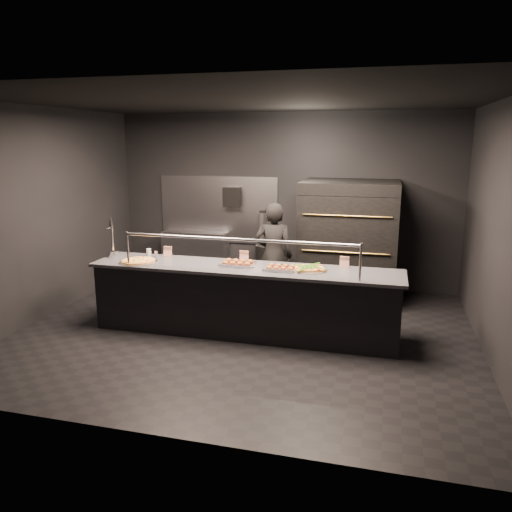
# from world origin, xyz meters

# --- Properties ---
(room) EXTENTS (6.04, 6.00, 3.00)m
(room) POSITION_xyz_m (-0.02, 0.05, 1.50)
(room) COLOR black
(room) RESTS_ON ground
(service_counter) EXTENTS (4.10, 0.78, 1.37)m
(service_counter) POSITION_xyz_m (0.00, -0.00, 0.46)
(service_counter) COLOR black
(service_counter) RESTS_ON ground
(pizza_oven) EXTENTS (1.50, 1.23, 1.91)m
(pizza_oven) POSITION_xyz_m (1.20, 1.90, 0.97)
(pizza_oven) COLOR black
(pizza_oven) RESTS_ON ground
(prep_shelf) EXTENTS (1.20, 0.35, 0.90)m
(prep_shelf) POSITION_xyz_m (-1.60, 2.32, 0.45)
(prep_shelf) COLOR #99999E
(prep_shelf) RESTS_ON ground
(towel_dispenser) EXTENTS (0.30, 0.20, 0.35)m
(towel_dispenser) POSITION_xyz_m (-0.90, 2.39, 1.55)
(towel_dispenser) COLOR black
(towel_dispenser) RESTS_ON room
(fire_extinguisher) EXTENTS (0.14, 0.14, 0.51)m
(fire_extinguisher) POSITION_xyz_m (-0.35, 2.40, 1.06)
(fire_extinguisher) COLOR #B2B2B7
(fire_extinguisher) RESTS_ON room
(beer_tap) EXTENTS (0.15, 0.22, 0.60)m
(beer_tap) POSITION_xyz_m (-1.95, 0.07, 1.09)
(beer_tap) COLOR silver
(beer_tap) RESTS_ON service_counter
(round_pizza) EXTENTS (0.52, 0.52, 0.03)m
(round_pizza) POSITION_xyz_m (-1.45, -0.12, 0.94)
(round_pizza) COLOR silver
(round_pizza) RESTS_ON service_counter
(slider_tray_a) EXTENTS (0.50, 0.42, 0.07)m
(slider_tray_a) POSITION_xyz_m (-0.10, 0.05, 0.95)
(slider_tray_a) COLOR silver
(slider_tray_a) RESTS_ON service_counter
(slider_tray_b) EXTENTS (0.44, 0.35, 0.06)m
(slider_tray_b) POSITION_xyz_m (0.50, -0.04, 0.94)
(slider_tray_b) COLOR silver
(slider_tray_b) RESTS_ON service_counter
(square_pizza) EXTENTS (0.46, 0.46, 0.05)m
(square_pizza) POSITION_xyz_m (0.85, 0.05, 0.94)
(square_pizza) COLOR silver
(square_pizza) RESTS_ON service_counter
(condiment_jar) EXTENTS (0.17, 0.07, 0.11)m
(condiment_jar) POSITION_xyz_m (-1.43, 0.22, 0.97)
(condiment_jar) COLOR silver
(condiment_jar) RESTS_ON service_counter
(tent_cards) EXTENTS (2.59, 0.04, 0.15)m
(tent_cards) POSITION_xyz_m (-0.00, 0.28, 1.00)
(tent_cards) COLOR white
(tent_cards) RESTS_ON service_counter
(trash_bin) EXTENTS (0.45, 0.45, 0.75)m
(trash_bin) POSITION_xyz_m (-0.20, 2.22, 0.37)
(trash_bin) COLOR black
(trash_bin) RESTS_ON ground
(worker) EXTENTS (0.63, 0.44, 1.63)m
(worker) POSITION_xyz_m (0.13, 1.17, 0.81)
(worker) COLOR black
(worker) RESTS_ON ground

